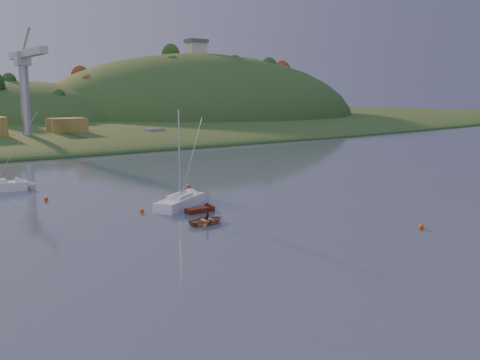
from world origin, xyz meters
TOP-DOWN VIEW (x-y plane):
  - hill_right at (95.00, 195.00)m, footprint 150.00×130.00m
  - hilltop_house at (95.00, 195.00)m, footprint 9.00×7.00m
  - wharf at (5.00, 122.00)m, footprint 42.00×16.00m
  - shed_east at (13.00, 124.00)m, footprint 9.00×7.00m
  - dock_crane at (2.00, 118.39)m, footprint 3.20×28.00m
  - sailboat_near at (-2.06, 36.69)m, footprint 8.08×6.29m
  - canoe at (-3.77, 28.12)m, footprint 3.99×2.96m
  - paddler at (-3.77, 28.12)m, footprint 0.36×0.53m
  - red_tender at (-0.92, 33.12)m, footprint 3.85×1.53m
  - work_vessel at (35.00, 118.00)m, footprint 13.09×6.91m
  - buoy_0 at (11.96, 14.38)m, footprint 0.50×0.50m
  - buoy_1 at (5.13, 47.21)m, footprint 0.50×0.50m
  - buoy_3 at (-13.58, 49.40)m, footprint 0.50×0.50m
  - buoy_4 at (-6.87, 36.62)m, footprint 0.50×0.50m

SIDE VIEW (x-z plane):
  - hill_right at x=95.00m, z-range -30.00..30.00m
  - buoy_0 at x=11.96m, z-range 0.00..0.50m
  - buoy_1 at x=5.13m, z-range 0.00..0.50m
  - buoy_3 at x=-13.58m, z-range 0.00..0.50m
  - buoy_4 at x=-6.87m, z-range 0.00..0.50m
  - red_tender at x=-0.92m, z-range -0.38..0.91m
  - canoe at x=-3.77m, z-range 0.00..0.79m
  - paddler at x=-3.77m, z-range 0.00..1.40m
  - sailboat_near at x=-2.06m, z-range -4.84..6.29m
  - work_vessel at x=35.00m, z-range -0.46..2.74m
  - wharf at x=5.00m, z-range 0.00..2.40m
  - shed_east at x=13.00m, z-range 2.40..6.40m
  - dock_crane at x=2.00m, z-range 7.02..27.32m
  - hilltop_house at x=95.00m, z-range 30.18..36.63m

